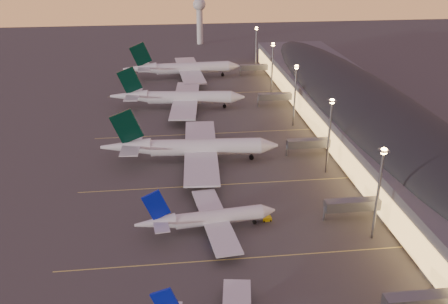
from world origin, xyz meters
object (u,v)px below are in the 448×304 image
at_px(airliner_narrow_north, 207,218).
at_px(radar_tower, 199,13).
at_px(baggage_tug_c, 265,219).
at_px(airliner_wide_far, 183,68).
at_px(airliner_wide_near, 191,148).
at_px(airliner_wide_mid, 178,98).

distance_m(airliner_narrow_north, radar_tower, 252.17).
xyz_separation_m(airliner_narrow_north, baggage_tug_c, (16.44, 2.72, -3.03)).
xyz_separation_m(airliner_wide_far, radar_tower, (16.54, 93.40, 16.53)).
relative_size(airliner_wide_far, baggage_tug_c, 16.16).
xyz_separation_m(airliner_wide_far, baggage_tug_c, (16.12, -154.82, -4.82)).
xyz_separation_m(airliner_narrow_north, airliner_wide_far, (0.32, 157.54, 1.79)).
bearing_deg(baggage_tug_c, radar_tower, 85.09).
relative_size(airliner_narrow_north, airliner_wide_far, 0.59).
relative_size(radar_tower, baggage_tug_c, 8.09).
height_order(airliner_narrow_north, airliner_wide_near, airliner_wide_near).
bearing_deg(airliner_wide_near, airliner_narrow_north, -84.22).
bearing_deg(airliner_wide_mid, airliner_wide_near, -81.81).
distance_m(airliner_wide_far, baggage_tug_c, 155.73).
bearing_deg(radar_tower, airliner_wide_far, -100.04).
bearing_deg(airliner_wide_far, radar_tower, 77.06).
bearing_deg(airliner_wide_near, baggage_tug_c, -63.38).
xyz_separation_m(airliner_narrow_north, radar_tower, (16.86, 250.94, 18.31)).
height_order(airliner_wide_near, airliner_wide_mid, airliner_wide_near).
bearing_deg(airliner_wide_near, airliner_wide_far, 92.49).
relative_size(airliner_narrow_north, radar_tower, 1.19).
xyz_separation_m(airliner_wide_near, airliner_wide_far, (2.08, 112.07, 0.23)).
bearing_deg(radar_tower, airliner_wide_mid, -98.17).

